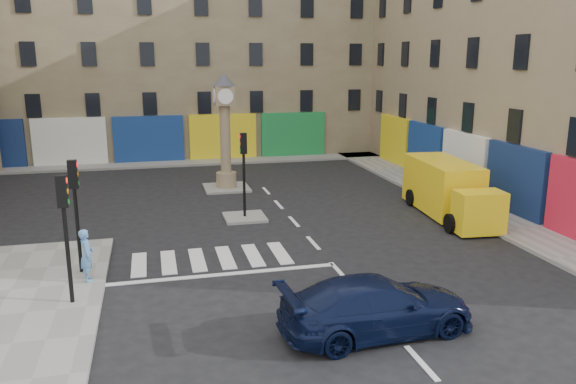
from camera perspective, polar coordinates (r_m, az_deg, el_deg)
name	(u,v)px	position (r m, az deg, el deg)	size (l,w,h in m)	color
ground	(349,282)	(18.17, 6.17, -9.11)	(120.00, 120.00, 0.00)	black
sidewalk_right	(441,193)	(30.35, 15.26, -0.12)	(2.60, 30.00, 0.15)	gray
sidewalk_far	(181,163)	(38.60, -10.85, 2.95)	(32.00, 2.40, 0.15)	gray
island_near	(245,217)	(25.01, -4.41, -2.57)	(1.80, 1.80, 0.12)	gray
island_far	(227,188)	(30.77, -6.26, 0.43)	(2.40, 2.40, 0.12)	gray
building_right	(561,37)	(33.14, 26.02, 13.96)	(10.00, 30.00, 16.00)	#917B5F
building_far	(171,37)	(43.80, -11.79, 15.21)	(32.00, 10.00, 17.00)	#8B7D5D
traffic_light_left_near	(65,219)	(16.69, -21.75, -2.55)	(0.28, 0.22, 3.70)	black
traffic_light_left_far	(75,198)	(19.00, -20.82, -0.61)	(0.28, 0.22, 3.70)	black
traffic_light_island	(244,161)	(24.44, -4.52, 3.14)	(0.28, 0.22, 3.70)	black
clock_pillar	(225,124)	(30.17, -6.43, 6.90)	(1.20, 1.20, 6.10)	#917B5F
navy_sedan	(377,306)	(14.89, 9.01, -11.35)	(2.08, 5.12, 1.49)	black
yellow_van	(448,190)	(26.21, 15.95, 0.23)	(2.68, 6.72, 2.39)	yellow
pedestrian_blue	(87,255)	(18.61, -19.77, -6.05)	(0.61, 0.40, 1.67)	#5486C1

